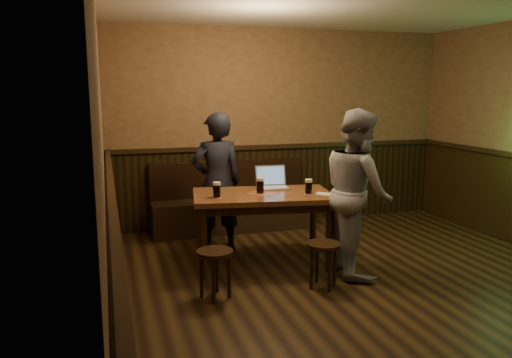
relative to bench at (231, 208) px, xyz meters
The scene contains 12 objects.
room 2.81m from the bench, 71.69° to the right, with size 5.04×6.04×2.84m.
bench is the anchor object (origin of this frame).
pub_table 1.51m from the bench, 90.00° to the right, with size 1.64×1.10×0.82m.
stool_left 2.33m from the bench, 107.73° to the right, with size 0.44×0.44×0.46m.
stool_right 2.32m from the bench, 80.88° to the right, with size 0.36×0.36×0.46m.
pint_left 1.72m from the bench, 109.18° to the right, with size 0.11×0.11×0.17m.
pint_mid 1.56m from the bench, 90.96° to the right, with size 0.11×0.11×0.18m.
pint_right 1.80m from the bench, 73.74° to the right, with size 0.11×0.11×0.16m.
laptop 1.34m from the bench, 80.66° to the right, with size 0.38×0.32×0.25m.
menu 1.89m from the bench, 69.30° to the right, with size 0.22×0.15×0.00m, color silver.
person_suit 1.08m from the bench, 114.22° to the right, with size 0.61×0.40×1.69m, color black.
person_grey 2.24m from the bench, 65.85° to the right, with size 0.85×0.66×1.76m, color #96979C.
Camera 1 is at (-2.48, -3.85, 1.94)m, focal length 35.00 mm.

